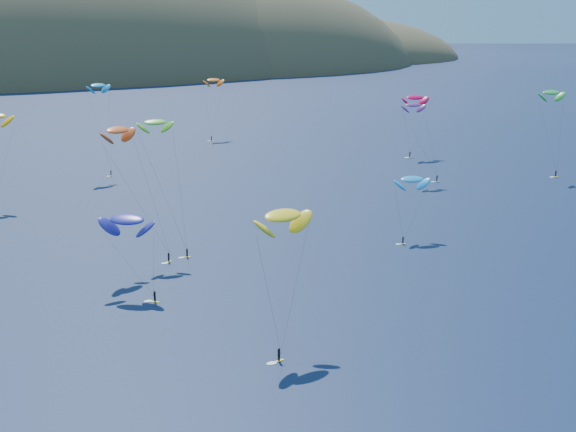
{
  "coord_description": "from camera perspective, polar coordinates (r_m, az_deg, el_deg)",
  "views": [
    {
      "loc": [
        -57.28,
        -47.64,
        46.61
      ],
      "look_at": [
        6.17,
        80.0,
        9.0
      ],
      "focal_mm": 50.0,
      "sensor_mm": 36.0,
      "label": 1
    }
  ],
  "objects": [
    {
      "name": "kitesurfer_8",
      "position": [
        259.74,
        9.03,
        8.33
      ],
      "size": [
        9.75,
        6.84,
        20.93
      ],
      "rotation": [
        0.0,
        0.0,
        0.01
      ],
      "color": "yellow",
      "rests_on": "ground"
    },
    {
      "name": "kitesurfer_5",
      "position": [
        167.15,
        8.8,
        2.59
      ],
      "size": [
        9.98,
        7.89,
        13.97
      ],
      "rotation": [
        0.0,
        0.0,
        -0.19
      ],
      "color": "yellow",
      "rests_on": "ground"
    },
    {
      "name": "kitesurfer_2",
      "position": [
        112.3,
        -0.37,
        0.02
      ],
      "size": [
        10.28,
        11.31,
        20.66
      ],
      "rotation": [
        0.0,
        0.0,
        0.22
      ],
      "color": "yellow",
      "rests_on": "ground"
    },
    {
      "name": "kitesurfer_6",
      "position": [
        221.63,
        8.9,
        7.8
      ],
      "size": [
        8.55,
        8.89,
        22.36
      ],
      "rotation": [
        0.0,
        0.0,
        -0.14
      ],
      "color": "yellow",
      "rests_on": "ground"
    },
    {
      "name": "kitesurfer_3",
      "position": [
        156.9,
        -9.43,
        6.57
      ],
      "size": [
        7.06,
        11.65,
        26.73
      ],
      "rotation": [
        0.0,
        0.0,
        -0.09
      ],
      "color": "yellow",
      "rests_on": "ground"
    },
    {
      "name": "kitesurfer_11",
      "position": [
        294.5,
        -5.32,
        9.6
      ],
      "size": [
        9.92,
        12.21,
        22.62
      ],
      "rotation": [
        0.0,
        0.0,
        0.13
      ],
      "color": "yellow",
      "rests_on": "ground"
    },
    {
      "name": "kitesurfer_10",
      "position": [
        135.9,
        -11.38,
        -0.26
      ],
      "size": [
        10.05,
        13.77,
        14.7
      ],
      "rotation": [
        0.0,
        0.0,
        -0.71
      ],
      "color": "yellow",
      "rests_on": "ground"
    },
    {
      "name": "kitesurfer_13",
      "position": [
        237.14,
        18.24,
        8.33
      ],
      "size": [
        8.78,
        7.7,
        25.36
      ],
      "rotation": [
        0.0,
        0.0,
        -0.14
      ],
      "color": "yellow",
      "rests_on": "ground"
    },
    {
      "name": "kitesurfer_4",
      "position": [
        232.5,
        -13.35,
        9.01
      ],
      "size": [
        8.2,
        8.68,
        26.95
      ],
      "rotation": [
        0.0,
        0.0,
        0.42
      ],
      "color": "yellow",
      "rests_on": "ground"
    },
    {
      "name": "kitesurfer_9",
      "position": [
        151.45,
        -12.03,
        5.98
      ],
      "size": [
        11.63,
        11.36,
        26.57
      ],
      "rotation": [
        0.0,
        0.0,
        0.53
      ],
      "color": "yellow",
      "rests_on": "ground"
    },
    {
      "name": "island",
      "position": [
        620.27,
        -17.56,
        8.8
      ],
      "size": [
        730.0,
        300.0,
        210.0
      ],
      "color": "#3D3526",
      "rests_on": "ground"
    }
  ]
}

